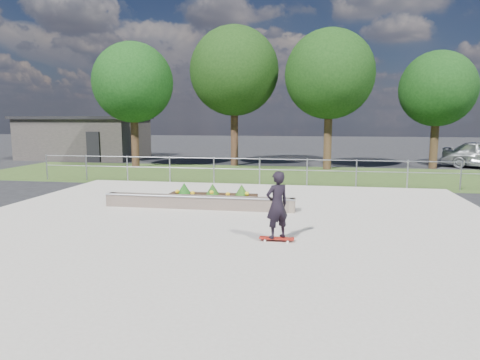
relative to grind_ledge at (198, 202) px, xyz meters
name	(u,v)px	position (x,y,z in m)	size (l,w,h in m)	color
ground	(222,230)	(1.25, -2.23, -0.26)	(120.00, 120.00, 0.00)	black
grass_verge	(268,175)	(1.25, 8.77, -0.25)	(30.00, 8.00, 0.02)	#30491D
concrete_slab	(222,229)	(1.25, -2.23, -0.23)	(15.00, 15.00, 0.06)	#AFA89B
fence	(260,168)	(1.25, 5.27, 0.51)	(20.06, 0.06, 1.20)	#95999D
building	(85,137)	(-12.75, 15.77, 1.25)	(8.40, 5.40, 3.00)	#322E2C
tree_far_left	(133,83)	(-6.75, 10.77, 4.59)	(4.55, 4.55, 7.15)	#331F14
tree_mid_left	(234,71)	(-1.25, 12.77, 5.34)	(5.25, 5.25, 8.25)	#341F15
tree_mid_right	(330,75)	(4.25, 11.77, 4.97)	(4.90, 4.90, 7.70)	#372416
tree_far_right	(438,89)	(10.25, 13.27, 4.21)	(4.20, 4.20, 6.60)	#322214
grind_ledge	(198,202)	(0.00, 0.00, 0.00)	(6.00, 0.44, 0.43)	brown
planter_bed	(211,197)	(0.16, 1.01, -0.02)	(3.00, 1.20, 0.61)	black
skateboarder	(277,205)	(2.73, -3.18, 0.64)	(0.80, 0.63, 1.62)	white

